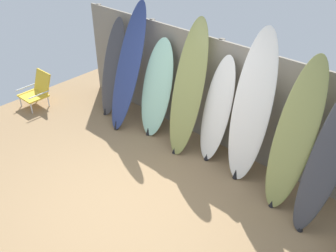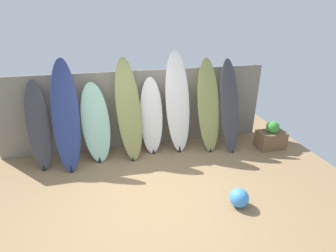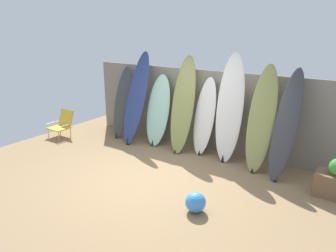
% 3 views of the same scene
% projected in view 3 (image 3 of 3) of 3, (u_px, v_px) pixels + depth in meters
% --- Properties ---
extents(ground, '(7.68, 7.68, 0.00)m').
position_uv_depth(ground, '(149.00, 177.00, 6.19)').
color(ground, '#8E704C').
extents(fence_back, '(6.08, 0.11, 1.80)m').
position_uv_depth(fence_back, '(201.00, 109.00, 7.51)').
color(fence_back, gray).
rests_on(fence_back, ground).
extents(surfboard_charcoal_0, '(0.51, 0.69, 1.77)m').
position_uv_depth(surfboard_charcoal_0, '(122.00, 103.00, 8.27)').
color(surfboard_charcoal_0, '#38383D').
rests_on(surfboard_charcoal_0, ground).
extents(surfboard_navy_1, '(0.54, 0.88, 2.17)m').
position_uv_depth(surfboard_navy_1, '(136.00, 98.00, 7.83)').
color(surfboard_navy_1, navy).
rests_on(surfboard_navy_1, ground).
extents(surfboard_seafoam_2, '(0.64, 0.63, 1.65)m').
position_uv_depth(surfboard_seafoam_2, '(158.00, 111.00, 7.71)').
color(surfboard_seafoam_2, '#9ED6BC').
rests_on(surfboard_seafoam_2, ground).
extents(surfboard_olive_3, '(0.61, 0.78, 2.13)m').
position_uv_depth(surfboard_olive_3, '(183.00, 105.00, 7.25)').
color(surfboard_olive_3, olive).
rests_on(surfboard_olive_3, ground).
extents(surfboard_white_4, '(0.55, 0.50, 1.69)m').
position_uv_depth(surfboard_white_4, '(204.00, 117.00, 7.12)').
color(surfboard_white_4, white).
rests_on(surfboard_white_4, ground).
extents(surfboard_white_5, '(0.61, 0.57, 2.24)m').
position_uv_depth(surfboard_white_5, '(230.00, 109.00, 6.69)').
color(surfboard_white_5, white).
rests_on(surfboard_white_5, ground).
extents(surfboard_olive_6, '(0.53, 0.70, 2.06)m').
position_uv_depth(surfboard_olive_6, '(261.00, 119.00, 6.27)').
color(surfboard_olive_6, olive).
rests_on(surfboard_olive_6, ground).
extents(surfboard_charcoal_7, '(0.51, 0.90, 2.02)m').
position_uv_depth(surfboard_charcoal_7, '(286.00, 125.00, 5.97)').
color(surfboard_charcoal_7, '#38383D').
rests_on(surfboard_charcoal_7, ground).
extents(beach_chair, '(0.50, 0.55, 0.65)m').
position_uv_depth(beach_chair, '(62.00, 124.00, 8.42)').
color(beach_chair, silver).
rests_on(beach_chair, ground).
extents(planter_box, '(0.63, 0.40, 0.67)m').
position_uv_depth(planter_box, '(336.00, 182.00, 5.39)').
color(planter_box, brown).
rests_on(planter_box, ground).
extents(beach_ball, '(0.32, 0.32, 0.32)m').
position_uv_depth(beach_ball, '(195.00, 202.00, 4.98)').
color(beach_ball, '#3F8CE5').
rests_on(beach_ball, ground).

